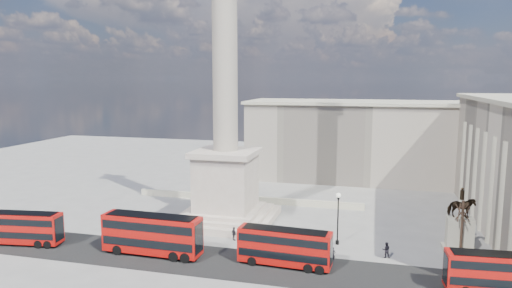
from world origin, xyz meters
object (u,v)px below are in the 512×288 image
Objects in this scene: red_bus_d at (501,273)px; victorian_lamp at (338,214)px; red_bus_b at (153,234)px; pedestrian_standing at (386,250)px; pedestrian_walking at (333,254)px; red_bus_c at (285,247)px; equestrian_statue at (460,229)px; nelsons_column at (226,136)px; red_bus_a at (22,228)px; pedestrian_crossing at (234,234)px.

victorian_lamp is at bearing 145.23° from red_bus_d.
pedestrian_standing is (27.38, 6.19, -1.63)m from red_bus_b.
red_bus_d is 5.96× the size of pedestrian_walking.
red_bus_d is (21.96, -1.38, -0.09)m from red_bus_c.
equestrian_statue is (-1.94, 11.40, 0.61)m from red_bus_d.
red_bus_d is at bearing -30.41° from victorian_lamp.
equestrian_statue reaches higher than victorian_lamp.
nelsons_column is 29.50m from red_bus_a.
pedestrian_crossing is at bearing 10.10° from red_bus_a.
equestrian_statue reaches higher than pedestrian_walking.
pedestrian_walking is 13.82m from pedestrian_crossing.
pedestrian_walking is (-14.84, -7.40, -1.92)m from equestrian_statue.
red_bus_c reaches higher than pedestrian_crossing.
red_bus_a is 1.56× the size of victorian_lamp.
nelsons_column is 27.05× the size of pedestrian_crossing.
red_bus_a is 5.48× the size of pedestrian_standing.
victorian_lamp is at bearing -18.51° from nelsons_column.
red_bus_a is 39.58m from pedestrian_walking.
pedestrian_standing reaches higher than pedestrian_crossing.
red_bus_c is at bearing 18.29° from pedestrian_standing.
pedestrian_crossing is (-8.12, 6.40, -1.34)m from red_bus_c.
nelsons_column is 6.19× the size of equestrian_statue.
red_bus_b reaches higher than pedestrian_crossing.
red_bus_c is (34.13, 1.82, 0.05)m from red_bus_a.
red_bus_b is 1.14× the size of red_bus_c.
victorian_lamp is at bearing -127.57° from pedestrian_crossing.
victorian_lamp is at bearing 7.18° from red_bus_a.
pedestrian_crossing is at bearing -64.91° from nelsons_column.
pedestrian_walking is at bearing -34.22° from nelsons_column.
pedestrian_walking is at bearing -153.50° from equestrian_statue.
red_bus_b is 23.32m from victorian_lamp.
equestrian_statue reaches higher than red_bus_a.
pedestrian_crossing is at bearing -172.68° from equestrian_statue.
red_bus_a is at bearing -167.68° from equestrian_statue.
victorian_lamp is at bearing 98.84° from pedestrian_walking.
red_bus_b is at bearing -173.82° from red_bus_c.
red_bus_b is 6.35× the size of pedestrian_standing.
red_bus_b is 21.66m from pedestrian_walking.
pedestrian_crossing is (-13.30, 3.78, 0.05)m from pedestrian_walking.
pedestrian_walking is at bearing 10.25° from red_bus_b.
pedestrian_standing is (6.05, 2.80, 0.10)m from pedestrian_walking.
red_bus_d is at bearing -150.76° from pedestrian_crossing.
nelsons_column is at bearing 172.64° from equestrian_statue.
red_bus_a is 55.43m from equestrian_statue.
red_bus_d is at bearing 140.23° from pedestrian_standing.
red_bus_b is at bearing -4.11° from red_bus_a.
nelsons_column is 33.58m from equestrian_statue.
equestrian_statue is at bearing 35.85° from pedestrian_walking.
red_bus_d is (38.11, -0.61, -0.42)m from red_bus_b.
pedestrian_crossing reaches higher than pedestrian_walking.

